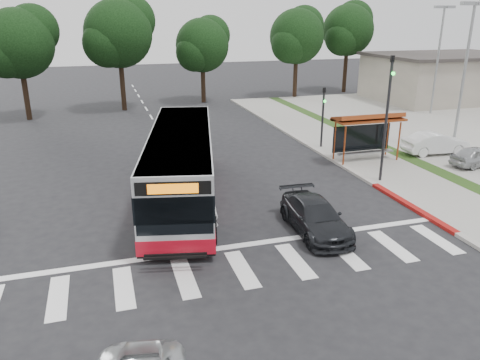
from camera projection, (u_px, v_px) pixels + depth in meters
name	position (u px, v px, depth m)	size (l,w,h in m)	color
ground	(209.00, 214.00, 20.71)	(140.00, 140.00, 0.00)	black
sidewalk_east	(343.00, 148.00, 30.91)	(4.00, 40.00, 0.12)	gray
curb_east	(316.00, 150.00, 30.36)	(0.30, 40.00, 0.15)	#9E9991
curb_east_red	(411.00, 206.00, 21.33)	(0.32, 6.00, 0.15)	maroon
parking_lot	(470.00, 129.00, 35.98)	(18.00, 36.00, 0.10)	gray
commercial_building	(444.00, 79.00, 48.02)	(14.00, 10.00, 4.40)	#A79E8C
building_roof_cap	(448.00, 55.00, 47.24)	(14.60, 10.60, 0.30)	#383330
crosswalk_ladder	(242.00, 269.00, 16.19)	(18.00, 2.60, 0.01)	silver
bus_shelter	(367.00, 123.00, 27.48)	(4.20, 1.60, 2.86)	#8C3917
traffic_signal_ne_tall	(387.00, 109.00, 23.38)	(0.18, 0.37, 6.50)	black
traffic_signal_ne_short	(323.00, 111.00, 30.17)	(0.18, 0.37, 4.00)	black
lot_light_front	(467.00, 56.00, 29.07)	(1.90, 0.35, 9.01)	gray
lot_light_mid	(440.00, 46.00, 39.74)	(1.90, 0.35, 9.01)	gray
tree_ne_a	(297.00, 35.00, 48.32)	(6.16, 5.74, 9.30)	black
tree_ne_b	(348.00, 29.00, 51.85)	(6.16, 5.74, 10.02)	black
tree_north_a	(119.00, 32.00, 41.44)	(6.60, 6.15, 10.17)	black
tree_north_b	(203.00, 44.00, 45.83)	(5.72, 5.33, 8.43)	black
tree_north_c	(19.00, 42.00, 37.66)	(6.16, 5.74, 9.30)	black
transit_bus	(182.00, 166.00, 21.90)	(2.75, 12.67, 3.27)	silver
pedestrian	(209.00, 218.00, 17.99)	(0.69, 0.45, 1.88)	white
dark_sedan	(315.00, 217.00, 18.81)	(1.84, 4.52, 1.31)	black
parked_car_0	(478.00, 156.00, 26.88)	(1.36, 3.38, 1.15)	#A8ABAE
parked_car_1	(436.00, 143.00, 29.22)	(1.42, 4.09, 1.35)	silver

